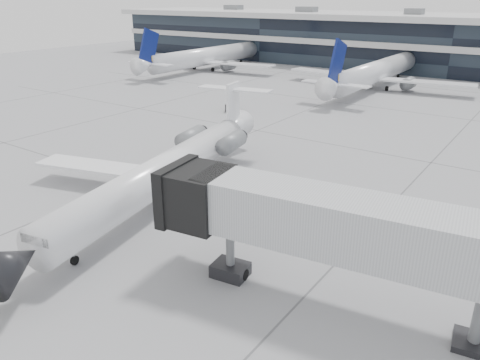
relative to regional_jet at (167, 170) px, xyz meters
The scene contains 8 objects.
ground 5.53m from the regional_jet, ahead, with size 220.00×220.00×0.00m, color gray.
terminal 82.91m from the regional_jet, 86.60° to the left, with size 170.00×22.00×10.00m, color black.
bg_jet_left 68.69m from the regional_jet, 125.73° to the left, with size 32.00×40.00×9.60m, color white, non-canonical shape.
bg_jet_center 55.86m from the regional_jet, 93.17° to the left, with size 32.00×40.00×9.60m, color white, non-canonical shape.
regional_jet is the anchor object (origin of this frame).
jet_bridge 18.48m from the regional_jet, 16.19° to the right, with size 19.96×6.30×6.40m.
traffic_cone 7.84m from the regional_jet, 49.72° to the left, with size 0.55×0.55×0.63m.
far_tug 30.47m from the regional_jet, 116.25° to the left, with size 2.23×2.77×1.53m.
Camera 1 is at (19.17, -25.35, 15.11)m, focal length 35.00 mm.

